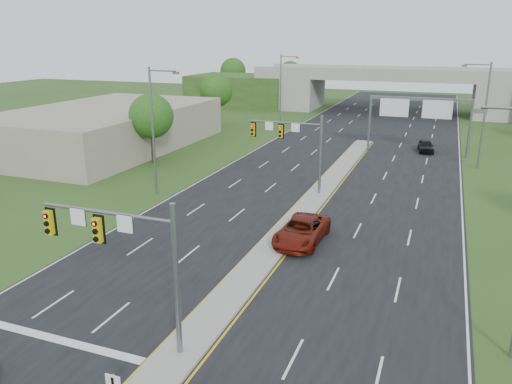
{
  "coord_description": "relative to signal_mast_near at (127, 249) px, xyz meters",
  "views": [
    {
      "loc": [
        9.75,
        -16.32,
        13.27
      ],
      "look_at": [
        -2.04,
        14.68,
        3.0
      ],
      "focal_mm": 35.0,
      "sensor_mm": 36.0,
      "label": 1
    }
  ],
  "objects": [
    {
      "name": "overpass",
      "position": [
        2.26,
        80.07,
        -1.17
      ],
      "size": [
        80.0,
        14.0,
        8.1
      ],
      "color": "gray",
      "rests_on": "ground"
    },
    {
      "name": "sign_gantry",
      "position": [
        8.95,
        44.99,
        0.51
      ],
      "size": [
        11.58,
        0.44,
        6.67
      ],
      "color": "slate",
      "rests_on": "ground"
    },
    {
      "name": "tree_l_near",
      "position": [
        -17.74,
        30.07,
        0.45
      ],
      "size": [
        4.8,
        4.8,
        7.6
      ],
      "color": "#382316",
      "rests_on": "ground"
    },
    {
      "name": "car_far_a",
      "position": [
        3.76,
        14.14,
        -3.88
      ],
      "size": [
        2.91,
        6.01,
        1.65
      ],
      "primitive_type": "imported",
      "rotation": [
        0.0,
        0.0,
        -0.03
      ],
      "color": "#611409",
      "rests_on": "road"
    },
    {
      "name": "lightpole_l_far",
      "position": [
        -11.03,
        55.07,
        1.38
      ],
      "size": [
        2.85,
        0.25,
        11.0
      ],
      "color": "slate",
      "rests_on": "ground"
    },
    {
      "name": "tree_l_mid",
      "position": [
        -21.74,
        55.07,
        0.78
      ],
      "size": [
        5.2,
        5.2,
        8.12
      ],
      "color": "#382316",
      "rests_on": "ground"
    },
    {
      "name": "median",
      "position": [
        2.26,
        23.07,
        -4.63
      ],
      "size": [
        2.0,
        54.0,
        0.16
      ],
      "primitive_type": "cube",
      "color": "gray",
      "rests_on": "road"
    },
    {
      "name": "car_far_c",
      "position": [
        10.17,
        46.6,
        -3.99
      ],
      "size": [
        2.25,
        4.4,
        1.43
      ],
      "primitive_type": "imported",
      "rotation": [
        0.0,
        0.0,
        0.14
      ],
      "color": "black",
      "rests_on": "road"
    },
    {
      "name": "signal_mast_near",
      "position": [
        0.0,
        0.0,
        0.0
      ],
      "size": [
        6.62,
        0.6,
        7.0
      ],
      "color": "slate",
      "rests_on": "ground"
    },
    {
      "name": "tree_back_a",
      "position": [
        -35.74,
        94.07,
        1.11
      ],
      "size": [
        6.0,
        6.0,
        8.85
      ],
      "color": "#382316",
      "rests_on": "ground"
    },
    {
      "name": "lane_markings",
      "position": [
        1.66,
        28.99,
        -4.7
      ],
      "size": [
        23.72,
        160.0,
        0.01
      ],
      "color": "gold",
      "rests_on": "road"
    },
    {
      "name": "commercial_building",
      "position": [
        -27.74,
        35.07,
        -2.23
      ],
      "size": [
        18.0,
        30.0,
        5.0
      ],
      "primitive_type": "cube",
      "color": "gray",
      "rests_on": "ground"
    },
    {
      "name": "lightpole_r_far",
      "position": [
        15.56,
        40.07,
        1.38
      ],
      "size": [
        2.85,
        0.25,
        11.0
      ],
      "color": "slate",
      "rests_on": "ground"
    },
    {
      "name": "tree_back_b",
      "position": [
        -21.74,
        94.07,
        0.78
      ],
      "size": [
        5.6,
        5.6,
        8.32
      ],
      "color": "#382316",
      "rests_on": "ground"
    },
    {
      "name": "road",
      "position": [
        2.26,
        35.07,
        -4.72
      ],
      "size": [
        24.0,
        160.0,
        0.02
      ],
      "primitive_type": "cube",
      "color": "black",
      "rests_on": "ground"
    },
    {
      "name": "signal_mast_far",
      "position": [
        0.0,
        25.0,
        0.0
      ],
      "size": [
        6.62,
        0.6,
        7.0
      ],
      "color": "slate",
      "rests_on": "ground"
    },
    {
      "name": "lightpole_l_mid",
      "position": [
        -11.03,
        20.07,
        1.38
      ],
      "size": [
        2.85,
        0.25,
        11.0
      ],
      "color": "slate",
      "rests_on": "ground"
    },
    {
      "name": "ground",
      "position": [
        2.26,
        0.07,
        -4.73
      ],
      "size": [
        240.0,
        240.0,
        0.0
      ],
      "primitive_type": "plane",
      "color": "#2E4418",
      "rests_on": "ground"
    }
  ]
}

